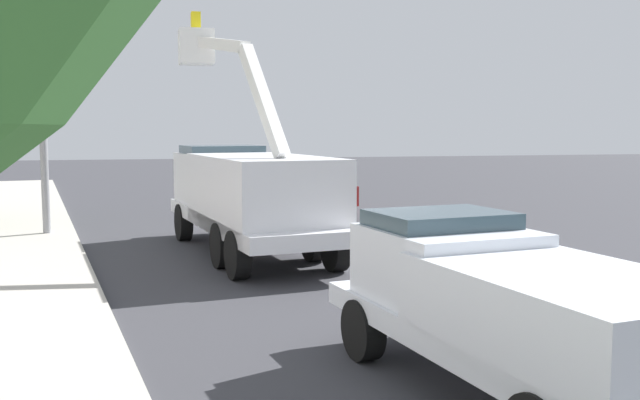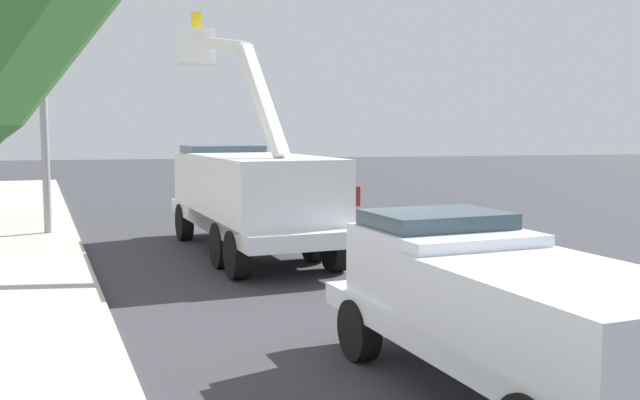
{
  "view_description": "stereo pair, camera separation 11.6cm",
  "coord_description": "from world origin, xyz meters",
  "px_view_note": "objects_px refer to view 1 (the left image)",
  "views": [
    {
      "loc": [
        -15.99,
        5.32,
        3.16
      ],
      "look_at": [
        0.92,
        1.04,
        1.4
      ],
      "focal_mm": 39.57,
      "sensor_mm": 36.0,
      "label": 1
    },
    {
      "loc": [
        -16.02,
        5.21,
        3.16
      ],
      "look_at": [
        0.92,
        1.04,
        1.4
      ],
      "focal_mm": 39.57,
      "sensor_mm": 36.0,
      "label": 2
    }
  ],
  "objects_px": {
    "passing_minivan": "(309,187)",
    "traffic_cone_mid_front": "(413,262)",
    "service_pickup_truck": "(507,305)",
    "utility_bucket_truck": "(247,191)",
    "traffic_cone_mid_rear": "(263,214)",
    "traffic_signal_mast": "(42,44)"
  },
  "relations": [
    {
      "from": "passing_minivan",
      "to": "traffic_cone_mid_front",
      "type": "relative_size",
      "value": 5.7
    },
    {
      "from": "traffic_cone_mid_rear",
      "to": "traffic_signal_mast",
      "type": "xyz_separation_m",
      "value": [
        -2.4,
        6.14,
        4.9
      ]
    },
    {
      "from": "utility_bucket_truck",
      "to": "traffic_cone_mid_rear",
      "type": "relative_size",
      "value": 9.53
    },
    {
      "from": "utility_bucket_truck",
      "to": "passing_minivan",
      "type": "height_order",
      "value": "utility_bucket_truck"
    },
    {
      "from": "service_pickup_truck",
      "to": "utility_bucket_truck",
      "type": "bearing_deg",
      "value": 8.23
    },
    {
      "from": "service_pickup_truck",
      "to": "traffic_cone_mid_rear",
      "type": "xyz_separation_m",
      "value": [
        14.86,
        0.38,
        -0.68
      ]
    },
    {
      "from": "traffic_cone_mid_front",
      "to": "traffic_cone_mid_rear",
      "type": "xyz_separation_m",
      "value": [
        8.74,
        1.66,
        0.0
      ]
    },
    {
      "from": "utility_bucket_truck",
      "to": "traffic_cone_mid_rear",
      "type": "xyz_separation_m",
      "value": [
        4.41,
        -1.13,
        -1.16
      ]
    },
    {
      "from": "passing_minivan",
      "to": "utility_bucket_truck",
      "type": "bearing_deg",
      "value": 156.69
    },
    {
      "from": "traffic_signal_mast",
      "to": "service_pickup_truck",
      "type": "bearing_deg",
      "value": -152.35
    },
    {
      "from": "utility_bucket_truck",
      "to": "service_pickup_truck",
      "type": "xyz_separation_m",
      "value": [
        -10.45,
        -1.51,
        -0.48
      ]
    },
    {
      "from": "traffic_signal_mast",
      "to": "utility_bucket_truck",
      "type": "bearing_deg",
      "value": -111.78
    },
    {
      "from": "utility_bucket_truck",
      "to": "traffic_cone_mid_front",
      "type": "distance_m",
      "value": 5.28
    },
    {
      "from": "service_pickup_truck",
      "to": "traffic_signal_mast",
      "type": "bearing_deg",
      "value": 27.65
    },
    {
      "from": "service_pickup_truck",
      "to": "passing_minivan",
      "type": "bearing_deg",
      "value": -6.2
    },
    {
      "from": "utility_bucket_truck",
      "to": "passing_minivan",
      "type": "distance_m",
      "value": 8.96
    },
    {
      "from": "traffic_cone_mid_front",
      "to": "service_pickup_truck",
      "type": "bearing_deg",
      "value": 168.18
    },
    {
      "from": "traffic_signal_mast",
      "to": "passing_minivan",
      "type": "bearing_deg",
      "value": -54.01
    },
    {
      "from": "passing_minivan",
      "to": "traffic_cone_mid_rear",
      "type": "distance_m",
      "value": 4.53
    },
    {
      "from": "service_pickup_truck",
      "to": "passing_minivan",
      "type": "relative_size",
      "value": 1.16
    },
    {
      "from": "traffic_cone_mid_rear",
      "to": "traffic_signal_mast",
      "type": "height_order",
      "value": "traffic_signal_mast"
    },
    {
      "from": "passing_minivan",
      "to": "traffic_cone_mid_front",
      "type": "distance_m",
      "value": 12.58
    }
  ]
}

